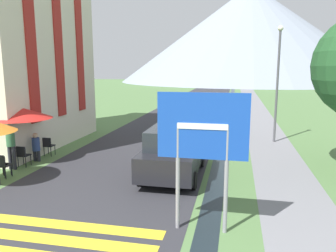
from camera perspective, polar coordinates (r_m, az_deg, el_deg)
The scene contains 18 objects.
ground_plane at distance 23.19m, azimuth 7.22°, elevation 0.35°, with size 160.00×160.00×0.00m, color #517542.
road at distance 33.30m, azimuth 4.32°, elevation 3.40°, with size 6.40×60.00×0.01m.
footpath at distance 33.07m, azimuth 14.87°, elevation 3.04°, with size 2.20×60.00×0.01m.
drainage_channel at distance 33.03m, azimuth 10.71°, elevation 3.19°, with size 0.60×60.00×0.00m.
crosswalk_marking at distance 8.33m, azimuth -22.07°, elevation -18.83°, with size 5.44×2.54×0.01m.
mountain_distant at distance 96.27m, azimuth 14.08°, elevation 15.28°, with size 70.73×70.73×25.86m.
hotel_building at distance 18.73m, azimuth -26.33°, elevation 17.69°, with size 5.83×8.48×12.53m.
road_sign at distance 7.68m, azimuth 6.00°, elevation -2.25°, with size 2.13×0.11×3.38m.
parked_car_near at distance 11.96m, azimuth 0.93°, elevation -4.48°, with size 1.99×4.11×1.82m.
parked_car_far at distance 20.20m, azimuth 6.21°, elevation 1.52°, with size 1.85×4.17×1.82m.
cafe_chair_near_right at distance 13.19m, azimuth -26.89°, elevation -6.00°, with size 0.40×0.40×0.85m.
cafe_chair_near_left at distance 13.33m, azimuth -27.01°, elevation -5.85°, with size 0.40×0.40×0.85m.
cafe_chair_middle at distance 14.36m, azimuth -23.97°, elevation -4.52°, with size 0.40×0.40×0.85m.
cafe_chair_far_right at distance 15.66m, azimuth -20.14°, elevation -3.08°, with size 0.40×0.40×0.85m.
cafe_umbrella_middle_red at distance 14.70m, azimuth -24.16°, elevation 2.06°, with size 2.43×2.43×2.32m.
person_standing_terrace at distance 14.05m, azimuth -25.68°, elevation -2.94°, with size 0.32×0.32×1.71m.
person_seated_near at distance 14.93m, azimuth -22.00°, elevation -3.18°, with size 0.32×0.32×1.23m.
streetlamp at distance 18.04m, azimuth 18.57°, elevation 8.30°, with size 0.28×0.28×6.01m.
Camera 1 is at (1.77, -2.79, 3.95)m, focal length 35.00 mm.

